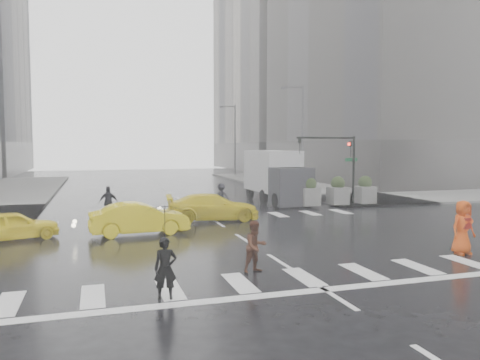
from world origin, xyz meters
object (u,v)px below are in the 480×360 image
object	(u,v)px
pedestrian_brown	(256,246)
taxi_front	(13,226)
taxi_mid	(139,219)
pedestrian_orange	(463,227)
box_truck	(277,175)
traffic_signal_pole	(340,157)

from	to	relation	value
pedestrian_brown	taxi_front	size ratio (longest dim) A/B	0.45
taxi_front	taxi_mid	distance (m)	5.11
taxi_front	taxi_mid	bearing A→B (deg)	-111.50
pedestrian_orange	box_truck	distance (m)	16.35
taxi_front	taxi_mid	size ratio (longest dim) A/B	0.84
traffic_signal_pole	pedestrian_brown	bearing A→B (deg)	-128.01
pedestrian_orange	taxi_mid	distance (m)	13.00
pedestrian_brown	box_truck	size ratio (longest dim) A/B	0.24
taxi_front	box_truck	world-z (taller)	box_truck
pedestrian_orange	taxi_front	xyz separation A→B (m)	(-15.86, 7.54, -0.37)
taxi_front	traffic_signal_pole	bearing A→B (deg)	-91.79
taxi_mid	box_truck	distance (m)	13.61
pedestrian_brown	taxi_front	bearing A→B (deg)	120.31
pedestrian_brown	traffic_signal_pole	bearing A→B (deg)	35.91
taxi_front	taxi_mid	xyz separation A→B (m)	(5.10, -0.26, 0.10)
pedestrian_orange	taxi_mid	world-z (taller)	pedestrian_orange
pedestrian_orange	taxi_front	distance (m)	17.57
taxi_mid	taxi_front	bearing A→B (deg)	83.39
pedestrian_orange	taxi_mid	xyz separation A→B (m)	(-10.76, 7.28, -0.27)
pedestrian_brown	taxi_mid	distance (m)	7.87
traffic_signal_pole	pedestrian_brown	distance (m)	16.74
traffic_signal_pole	taxi_mid	bearing A→B (deg)	-156.33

